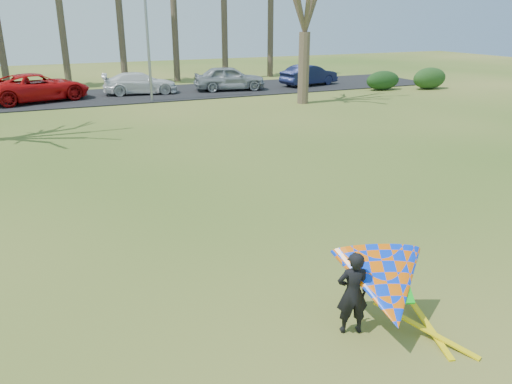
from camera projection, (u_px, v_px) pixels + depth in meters
name	position (u px, v px, depth m)	size (l,w,h in m)	color
ground	(296.00, 275.00, 9.93)	(100.00, 100.00, 0.00)	#225212
parking_strip	(110.00, 96.00, 31.50)	(46.00, 7.00, 0.06)	black
streetlight	(149.00, 23.00, 28.24)	(2.28, 0.18, 8.00)	gray
hedge_near	(383.00, 80.00, 34.19)	(2.58, 1.17, 1.29)	black
hedge_far	(430.00, 78.00, 34.61)	(2.65, 1.24, 1.47)	#193B15
car_2	(38.00, 87.00, 29.31)	(2.70, 5.85, 1.63)	red
car_3	(140.00, 83.00, 32.06)	(1.90, 4.68, 1.36)	white
car_4	(229.00, 78.00, 33.60)	(1.91, 4.75, 1.62)	gray
car_5	(309.00, 75.00, 36.00)	(1.54, 4.41, 1.45)	#161C43
kite_flyer	(384.00, 287.00, 7.85)	(2.13, 2.39, 2.02)	black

